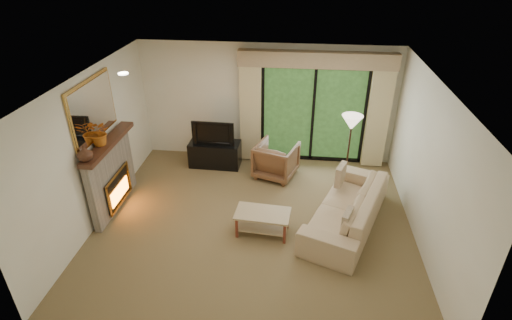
# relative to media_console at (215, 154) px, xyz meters

# --- Properties ---
(floor) EXTENTS (5.50, 5.50, 0.00)m
(floor) POSITION_rel_media_console_xyz_m (1.10, -1.95, -0.28)
(floor) COLOR brown
(floor) RESTS_ON ground
(ceiling) EXTENTS (5.50, 5.50, 0.00)m
(ceiling) POSITION_rel_media_console_xyz_m (1.10, -1.95, 2.32)
(ceiling) COLOR white
(ceiling) RESTS_ON ground
(wall_back) EXTENTS (5.00, 0.00, 5.00)m
(wall_back) POSITION_rel_media_console_xyz_m (1.10, 0.55, 1.02)
(wall_back) COLOR white
(wall_back) RESTS_ON ground
(wall_front) EXTENTS (5.00, 0.00, 5.00)m
(wall_front) POSITION_rel_media_console_xyz_m (1.10, -4.45, 1.02)
(wall_front) COLOR white
(wall_front) RESTS_ON ground
(wall_left) EXTENTS (0.00, 5.00, 5.00)m
(wall_left) POSITION_rel_media_console_xyz_m (-1.65, -1.95, 1.02)
(wall_left) COLOR white
(wall_left) RESTS_ON ground
(wall_right) EXTENTS (0.00, 5.00, 5.00)m
(wall_right) POSITION_rel_media_console_xyz_m (3.85, -1.95, 1.02)
(wall_right) COLOR white
(wall_right) RESTS_ON ground
(fireplace) EXTENTS (0.24, 1.70, 1.37)m
(fireplace) POSITION_rel_media_console_xyz_m (-1.53, -1.75, 0.41)
(fireplace) COLOR gray
(fireplace) RESTS_ON floor
(mirror) EXTENTS (0.07, 1.45, 1.02)m
(mirror) POSITION_rel_media_console_xyz_m (-1.62, -1.75, 1.67)
(mirror) COLOR #B98A40
(mirror) RESTS_ON wall_left
(sliding_door) EXTENTS (2.26, 0.10, 2.16)m
(sliding_door) POSITION_rel_media_console_xyz_m (2.10, 0.50, 0.82)
(sliding_door) COLOR black
(sliding_door) RESTS_ON floor
(curtain_left) EXTENTS (0.45, 0.18, 2.35)m
(curtain_left) POSITION_rel_media_console_xyz_m (0.75, 0.39, 0.92)
(curtain_left) COLOR #CEBD8A
(curtain_left) RESTS_ON floor
(curtain_right) EXTENTS (0.45, 0.18, 2.35)m
(curtain_right) POSITION_rel_media_console_xyz_m (3.45, 0.39, 0.92)
(curtain_right) COLOR #CEBD8A
(curtain_right) RESTS_ON floor
(cornice) EXTENTS (3.20, 0.24, 0.32)m
(cornice) POSITION_rel_media_console_xyz_m (2.10, 0.41, 2.04)
(cornice) COLOR tan
(cornice) RESTS_ON wall_back
(media_console) EXTENTS (1.12, 0.52, 0.55)m
(media_console) POSITION_rel_media_console_xyz_m (0.00, 0.00, 0.00)
(media_console) COLOR black
(media_console) RESTS_ON floor
(tv) EXTENTS (0.91, 0.14, 0.52)m
(tv) POSITION_rel_media_console_xyz_m (0.00, 0.00, 0.54)
(tv) COLOR black
(tv) RESTS_ON media_console
(armchair) EXTENTS (1.01, 1.03, 0.75)m
(armchair) POSITION_rel_media_console_xyz_m (1.37, -0.30, 0.10)
(armchair) COLOR brown
(armchair) RESTS_ON floor
(sofa) EXTENTS (1.75, 2.60, 0.71)m
(sofa) POSITION_rel_media_console_xyz_m (2.70, -1.82, 0.08)
(sofa) COLOR tan
(sofa) RESTS_ON floor
(pillow_near) EXTENTS (0.22, 0.37, 0.36)m
(pillow_near) POSITION_rel_media_console_xyz_m (2.62, -2.52, 0.31)
(pillow_near) COLOR brown
(pillow_near) RESTS_ON sofa
(pillow_far) EXTENTS (0.24, 0.41, 0.40)m
(pillow_far) POSITION_rel_media_console_xyz_m (2.62, -1.12, 0.32)
(pillow_far) COLOR brown
(pillow_far) RESTS_ON sofa
(coffee_table) EXTENTS (0.95, 0.57, 0.41)m
(coffee_table) POSITION_rel_media_console_xyz_m (1.27, -2.22, -0.07)
(coffee_table) COLOR tan
(coffee_table) RESTS_ON floor
(floor_lamp) EXTENTS (0.50, 0.50, 1.51)m
(floor_lamp) POSITION_rel_media_console_xyz_m (2.80, -0.46, 0.48)
(floor_lamp) COLOR beige
(floor_lamp) RESTS_ON floor
(vase) EXTENTS (0.28, 0.28, 0.26)m
(vase) POSITION_rel_media_console_xyz_m (-1.51, -2.45, 1.22)
(vase) COLOR #422517
(vase) RESTS_ON fireplace
(branches) EXTENTS (0.50, 0.46, 0.45)m
(branches) POSITION_rel_media_console_xyz_m (-1.51, -1.90, 1.32)
(branches) COLOR #BF6018
(branches) RESTS_ON fireplace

